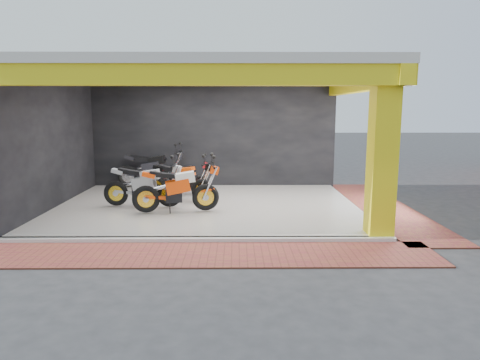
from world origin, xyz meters
name	(u,v)px	position (x,y,z in m)	size (l,w,h in m)	color
ground	(201,228)	(0.00, 0.00, 0.00)	(80.00, 80.00, 0.00)	#2D2D30
showroom_floor	(207,206)	(0.00, 2.00, 0.05)	(8.00, 6.00, 0.10)	white
showroom_ceiling	(206,72)	(0.00, 2.00, 3.60)	(8.40, 6.40, 0.20)	beige
back_wall	(213,136)	(0.00, 5.10, 1.75)	(8.20, 0.20, 3.50)	black
left_wall	(52,144)	(-4.10, 2.00, 1.75)	(0.20, 6.20, 3.50)	black
corner_column	(382,155)	(3.75, -0.75, 1.75)	(0.50, 0.50, 3.50)	yellow
header_beam_front	(195,75)	(0.00, -1.00, 3.30)	(8.40, 0.30, 0.40)	yellow
header_beam_right	(360,84)	(4.00, 2.00, 3.30)	(0.30, 6.40, 0.40)	yellow
floor_kerb	(197,240)	(0.00, -1.02, 0.05)	(8.00, 0.20, 0.10)	white
paver_front	(194,254)	(0.00, -1.80, 0.01)	(9.00, 1.40, 0.03)	brown
paver_right	(383,207)	(4.80, 2.00, 0.01)	(1.40, 7.00, 0.03)	brown
moto_hero	(205,184)	(0.01, 1.22, 0.80)	(2.28, 0.84, 1.39)	#FC470A
moto_row_a	(169,182)	(-0.97, 1.63, 0.78)	(2.22, 0.82, 1.36)	#A4A6AB
moto_row_b	(199,176)	(-0.32, 3.29, 0.70)	(1.95, 0.72, 1.19)	red
moto_row_c	(202,179)	(-0.15, 2.24, 0.76)	(2.16, 0.80, 1.32)	black
moto_row_d	(173,166)	(-1.29, 4.50, 0.81)	(2.33, 0.86, 1.42)	black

